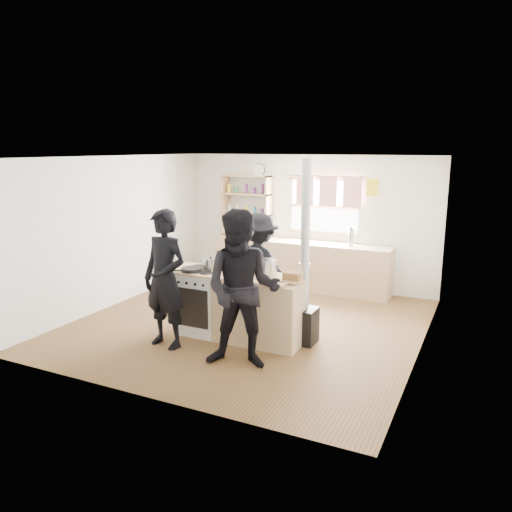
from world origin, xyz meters
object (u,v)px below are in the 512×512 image
object	(u,v)px
person_near_left	(165,279)
cooking_island	(240,306)
roast_tray	(241,271)
stockpot_stove	(211,264)
stockpot_counter	(266,268)
flue_heater	(304,297)
thermos	(351,237)
person_near_right	(242,290)
person_far	(259,267)
skillet_greens	(192,269)
bread_board	(291,278)

from	to	relation	value
person_near_left	cooking_island	bearing A→B (deg)	48.46
roast_tray	stockpot_stove	size ratio (longest dim) A/B	1.41
stockpot_counter	flue_heater	bearing A→B (deg)	13.76
thermos	roast_tray	size ratio (longest dim) A/B	1.00
flue_heater	cooking_island	bearing A→B (deg)	-164.65
roast_tray	person_near_left	distance (m)	1.03
thermos	stockpot_counter	size ratio (longest dim) A/B	1.03
roast_tray	person_near_right	world-z (taller)	person_near_right
person_near_left	person_far	size ratio (longest dim) A/B	1.12
thermos	person_near_left	xyz separation A→B (m)	(-1.58, -3.43, -0.13)
skillet_greens	bread_board	bearing A→B (deg)	3.83
roast_tray	person_far	bearing A→B (deg)	97.72
skillet_greens	person_near_left	xyz separation A→B (m)	(-0.09, -0.52, -0.03)
stockpot_counter	bread_board	distance (m)	0.47
stockpot_stove	person_near_right	world-z (taller)	person_near_right
thermos	person_far	xyz separation A→B (m)	(-0.91, -1.91, -0.23)
person_far	flue_heater	bearing A→B (deg)	153.53
person_near_right	person_far	size ratio (longest dim) A/B	1.16
roast_tray	stockpot_counter	size ratio (longest dim) A/B	1.03
flue_heater	person_near_left	distance (m)	1.88
flue_heater	person_far	bearing A→B (deg)	147.21
skillet_greens	person_near_right	xyz separation A→B (m)	(1.13, -0.65, 0.01)
person_near_left	person_near_right	bearing A→B (deg)	1.70
stockpot_counter	person_far	xyz separation A→B (m)	(-0.45, 0.75, -0.20)
stockpot_stove	stockpot_counter	bearing A→B (deg)	2.68
stockpot_stove	bread_board	world-z (taller)	stockpot_stove
roast_tray	person_far	xyz separation A→B (m)	(-0.11, 0.84, -0.14)
flue_heater	stockpot_counter	bearing A→B (deg)	-166.24
cooking_island	person_near_right	distance (m)	1.04
thermos	stockpot_counter	distance (m)	2.70
person_far	thermos	bearing A→B (deg)	-109.20
thermos	roast_tray	bearing A→B (deg)	-106.22
thermos	stockpot_counter	world-z (taller)	thermos
thermos	flue_heater	distance (m)	2.57
skillet_greens	stockpot_stove	world-z (taller)	stockpot_stove
bread_board	person_near_right	xyz separation A→B (m)	(-0.33, -0.74, -0.01)
flue_heater	person_near_left	size ratio (longest dim) A/B	1.35
thermos	person_near_left	distance (m)	3.78
thermos	stockpot_stove	xyz separation A→B (m)	(-1.31, -2.70, -0.05)
stockpot_stove	flue_heater	size ratio (longest dim) A/B	0.09
stockpot_counter	bread_board	world-z (taller)	stockpot_counter
skillet_greens	flue_heater	world-z (taller)	flue_heater
stockpot_counter	bread_board	size ratio (longest dim) A/B	1.12
cooking_island	person_near_right	xyz separation A→B (m)	(0.45, -0.79, 0.50)
skillet_greens	person_far	world-z (taller)	person_far
bread_board	roast_tray	bearing A→B (deg)	175.23
person_near_left	person_near_right	distance (m)	1.23
cooking_island	person_near_right	bearing A→B (deg)	-60.27
stockpot_stove	person_near_right	bearing A→B (deg)	-42.27
roast_tray	bread_board	distance (m)	0.78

